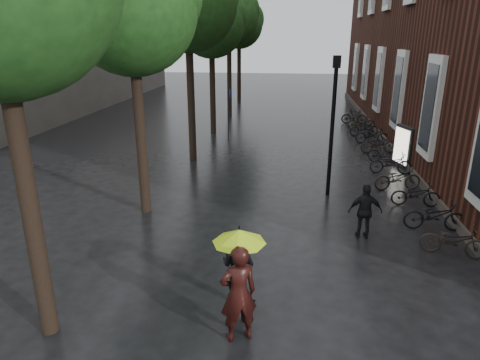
# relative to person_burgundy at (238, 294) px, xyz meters

# --- Properties ---
(bg_building) EXTENTS (16.00, 30.00, 14.00)m
(bg_building) POSITION_rel_person_burgundy_xyz_m (-21.65, 26.77, 6.03)
(bg_building) COLOR #47423D
(bg_building) RESTS_ON ground
(street_trees) EXTENTS (4.33, 34.03, 8.91)m
(street_trees) POSITION_rel_person_burgundy_xyz_m (-3.65, 14.68, 5.37)
(street_trees) COLOR black
(street_trees) RESTS_ON ground
(person_burgundy) EXTENTS (0.83, 0.71, 1.93)m
(person_burgundy) POSITION_rel_person_burgundy_xyz_m (0.00, 0.00, 0.00)
(person_burgundy) COLOR black
(person_burgundy) RESTS_ON ground
(person_black) EXTENTS (0.98, 0.89, 1.63)m
(person_black) POSITION_rel_person_burgundy_xyz_m (-0.15, 1.23, -0.15)
(person_black) COLOR black
(person_black) RESTS_ON ground
(lime_umbrella) EXTENTS (1.04, 1.04, 1.54)m
(lime_umbrella) POSITION_rel_person_burgundy_xyz_m (-0.06, 0.58, 0.88)
(lime_umbrella) COLOR black
(lime_umbrella) RESTS_ON ground
(pedestrian_walking) EXTENTS (0.95, 0.43, 1.59)m
(pedestrian_walking) POSITION_rel_person_burgundy_xyz_m (2.98, 4.64, -0.17)
(pedestrian_walking) COLOR black
(pedestrian_walking) RESTS_ON ground
(parked_bicycles) EXTENTS (2.10, 18.15, 0.97)m
(parked_bicycles) POSITION_rel_person_burgundy_xyz_m (5.00, 12.29, -0.52)
(parked_bicycles) COLOR black
(parked_bicycles) RESTS_ON ground
(ad_lightbox) EXTENTS (0.28, 1.20, 1.81)m
(ad_lightbox) POSITION_rel_person_burgundy_xyz_m (5.66, 11.72, -0.06)
(ad_lightbox) COLOR black
(ad_lightbox) RESTS_ON ground
(lamp_post) EXTENTS (0.25, 0.25, 4.81)m
(lamp_post) POSITION_rel_person_burgundy_xyz_m (2.23, 7.99, 1.96)
(lamp_post) COLOR black
(lamp_post) RESTS_ON ground
(cycle_sign) EXTENTS (0.14, 0.50, 2.72)m
(cycle_sign) POSITION_rel_person_burgundy_xyz_m (-2.53, 16.18, 0.83)
(cycle_sign) COLOR #262628
(cycle_sign) RESTS_ON ground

